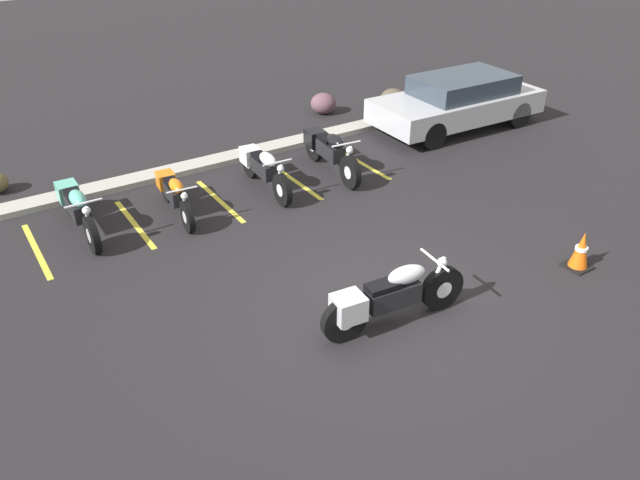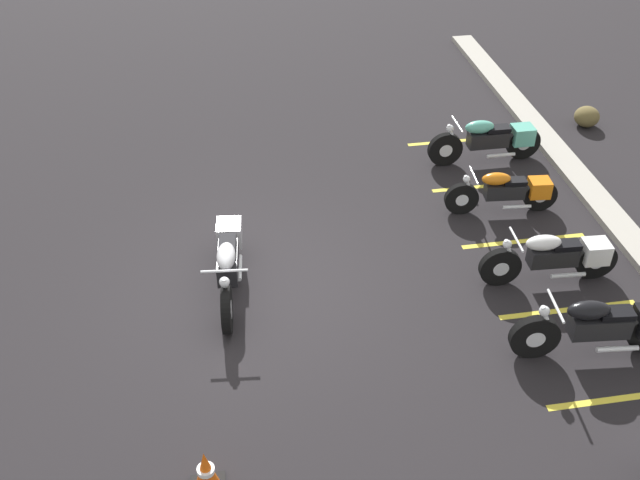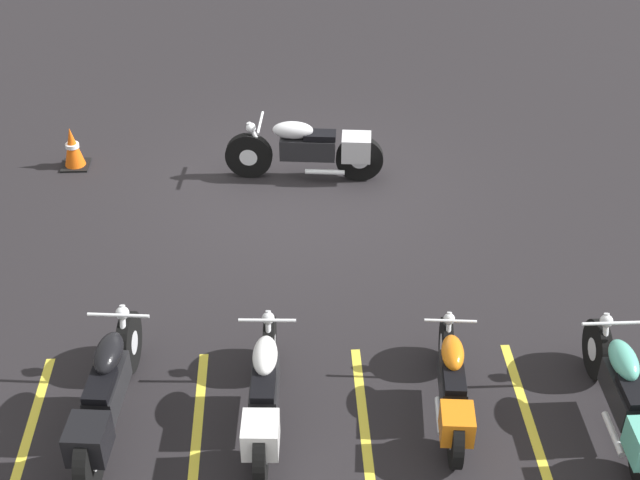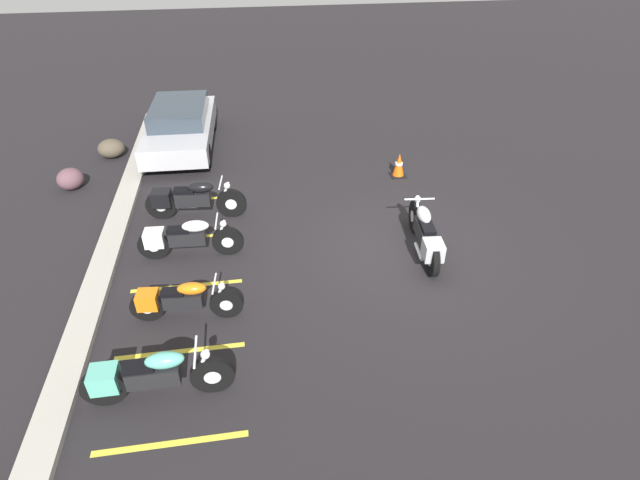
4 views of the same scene
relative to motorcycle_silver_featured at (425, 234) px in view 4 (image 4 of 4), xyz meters
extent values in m
plane|color=black|center=(0.19, 0.36, -0.48)|extent=(60.00, 60.00, 0.00)
cylinder|color=black|center=(0.92, -0.09, -0.14)|extent=(0.70, 0.19, 0.69)
cylinder|color=silver|center=(0.92, -0.09, -0.14)|extent=(0.27, 0.16, 0.26)
cylinder|color=black|center=(-0.69, 0.07, -0.14)|extent=(0.70, 0.19, 0.69)
cylinder|color=silver|center=(-0.69, 0.07, -0.14)|extent=(0.27, 0.16, 0.26)
cube|color=black|center=(0.07, -0.01, 0.02)|extent=(0.82, 0.37, 0.31)
ellipsoid|color=#B7B7BC|center=(0.27, -0.03, 0.30)|extent=(0.61, 0.33, 0.25)
cube|color=black|center=(-0.11, 0.01, 0.23)|extent=(0.48, 0.29, 0.08)
cube|color=#B7B7BC|center=(-0.63, 0.06, 0.05)|extent=(0.45, 0.41, 0.35)
cylinder|color=silver|center=(0.80, -0.08, 0.13)|extent=(0.28, 0.09, 0.55)
cylinder|color=silver|center=(0.73, -0.07, 0.40)|extent=(0.10, 0.65, 0.04)
sphere|color=silver|center=(0.87, -0.09, 0.32)|extent=(0.15, 0.15, 0.15)
cylinder|color=silver|center=(-0.18, 0.16, -0.29)|extent=(0.58, 0.13, 0.07)
cylinder|color=black|center=(-2.91, 4.25, -0.15)|extent=(0.12, 0.66, 0.66)
cylinder|color=silver|center=(-2.91, 4.25, -0.15)|extent=(0.13, 0.25, 0.25)
cylinder|color=black|center=(-2.91, 5.79, -0.15)|extent=(0.12, 0.66, 0.66)
cylinder|color=silver|center=(-2.91, 5.79, -0.15)|extent=(0.13, 0.25, 0.25)
cube|color=black|center=(-2.91, 5.07, 0.00)|extent=(0.28, 0.76, 0.30)
ellipsoid|color=#59B29E|center=(-2.91, 4.87, 0.26)|extent=(0.26, 0.56, 0.24)
cube|color=black|center=(-2.91, 5.24, 0.19)|extent=(0.24, 0.44, 0.08)
cube|color=#59B29E|center=(-2.91, 5.74, 0.03)|extent=(0.36, 0.40, 0.34)
cylinder|color=silver|center=(-2.91, 4.37, 0.11)|extent=(0.06, 0.26, 0.53)
cylinder|color=silver|center=(-2.91, 4.43, 0.36)|extent=(0.62, 0.04, 0.04)
sphere|color=silver|center=(-2.91, 4.30, 0.28)|extent=(0.14, 0.14, 0.14)
cylinder|color=silver|center=(-2.77, 5.32, -0.30)|extent=(0.07, 0.55, 0.07)
cylinder|color=black|center=(-1.31, 4.04, -0.19)|extent=(0.16, 0.59, 0.58)
cylinder|color=silver|center=(-1.31, 4.04, -0.19)|extent=(0.13, 0.23, 0.22)
cylinder|color=black|center=(-1.18, 5.41, -0.19)|extent=(0.16, 0.59, 0.58)
cylinder|color=silver|center=(-1.18, 5.41, -0.19)|extent=(0.13, 0.23, 0.22)
cube|color=black|center=(-1.24, 4.77, -0.06)|extent=(0.31, 0.69, 0.27)
ellipsoid|color=orange|center=(-1.26, 4.59, 0.18)|extent=(0.27, 0.51, 0.21)
cube|color=black|center=(-1.23, 4.92, 0.12)|extent=(0.25, 0.41, 0.07)
cube|color=orange|center=(-1.19, 5.37, -0.03)|extent=(0.35, 0.38, 0.30)
cylinder|color=silver|center=(-1.30, 4.15, 0.04)|extent=(0.07, 0.24, 0.47)
cylinder|color=silver|center=(-1.29, 4.20, 0.27)|extent=(0.55, 0.08, 0.03)
sphere|color=silver|center=(-1.30, 4.09, 0.20)|extent=(0.12, 0.12, 0.12)
cylinder|color=silver|center=(-1.10, 4.98, -0.32)|extent=(0.11, 0.49, 0.06)
cylinder|color=black|center=(0.61, 4.02, -0.16)|extent=(0.15, 0.64, 0.64)
cylinder|color=silver|center=(0.61, 4.02, -0.16)|extent=(0.13, 0.25, 0.24)
cylinder|color=black|center=(0.69, 5.51, -0.16)|extent=(0.15, 0.64, 0.64)
cylinder|color=silver|center=(0.69, 5.51, -0.16)|extent=(0.13, 0.25, 0.24)
cube|color=black|center=(0.66, 4.81, -0.02)|extent=(0.31, 0.75, 0.29)
ellipsoid|color=white|center=(0.65, 4.62, 0.24)|extent=(0.28, 0.55, 0.23)
cube|color=black|center=(0.67, 4.97, 0.17)|extent=(0.25, 0.44, 0.08)
cube|color=white|center=(0.69, 5.46, 0.01)|extent=(0.37, 0.40, 0.33)
cylinder|color=silver|center=(0.62, 4.13, 0.09)|extent=(0.07, 0.26, 0.51)
cylinder|color=silver|center=(0.62, 4.19, 0.34)|extent=(0.60, 0.07, 0.03)
sphere|color=silver|center=(0.62, 4.06, 0.26)|extent=(0.14, 0.14, 0.14)
cylinder|color=silver|center=(0.80, 5.04, -0.31)|extent=(0.10, 0.53, 0.07)
cylinder|color=black|center=(2.14, 3.93, -0.14)|extent=(0.19, 0.69, 0.68)
cylinder|color=silver|center=(2.14, 3.93, -0.14)|extent=(0.16, 0.27, 0.26)
cylinder|color=black|center=(2.29, 5.53, -0.14)|extent=(0.19, 0.69, 0.68)
cylinder|color=silver|center=(2.29, 5.53, -0.14)|extent=(0.16, 0.27, 0.26)
cube|color=black|center=(2.22, 4.78, 0.02)|extent=(0.37, 0.81, 0.31)
ellipsoid|color=black|center=(2.20, 4.57, 0.30)|extent=(0.32, 0.60, 0.25)
cube|color=black|center=(2.24, 4.96, 0.22)|extent=(0.29, 0.48, 0.08)
cube|color=black|center=(2.29, 5.48, 0.05)|extent=(0.41, 0.45, 0.35)
cylinder|color=silver|center=(2.15, 4.05, 0.13)|extent=(0.09, 0.28, 0.55)
cylinder|color=silver|center=(2.16, 4.11, 0.40)|extent=(0.64, 0.10, 0.04)
sphere|color=silver|center=(2.14, 3.98, 0.32)|extent=(0.15, 0.15, 0.15)
cylinder|color=silver|center=(2.39, 5.02, -0.29)|extent=(0.13, 0.58, 0.07)
cylinder|color=black|center=(4.93, 4.59, -0.16)|extent=(0.65, 0.24, 0.64)
cylinder|color=black|center=(4.98, 6.17, -0.16)|extent=(0.65, 0.24, 0.64)
cylinder|color=black|center=(7.68, 4.50, -0.16)|extent=(0.65, 0.24, 0.64)
cylinder|color=black|center=(7.73, 6.08, -0.16)|extent=(0.65, 0.24, 0.64)
cube|color=#B2B2B7|center=(6.33, 5.33, 0.08)|extent=(4.35, 1.94, 0.55)
cube|color=#2D3842|center=(6.48, 5.33, 0.58)|extent=(2.45, 1.59, 0.45)
cube|color=#A8A399|center=(0.19, 6.52, -0.42)|extent=(18.00, 0.50, 0.12)
ellipsoid|color=brown|center=(4.14, 7.98, -0.21)|extent=(0.90, 0.89, 0.55)
ellipsoid|color=brown|center=(5.96, 7.31, -0.22)|extent=(0.78, 0.85, 0.53)
cube|color=black|center=(3.55, -0.50, -0.47)|extent=(0.40, 0.40, 0.03)
cone|color=#EA590F|center=(3.55, -0.50, -0.16)|extent=(0.32, 0.32, 0.64)
cylinder|color=white|center=(3.55, -0.50, -0.13)|extent=(0.20, 0.20, 0.06)
cube|color=gold|center=(-3.75, 4.83, -0.48)|extent=(0.10, 2.10, 0.00)
cube|color=gold|center=(-2.05, 4.83, -0.48)|extent=(0.10, 2.10, 0.00)
cube|color=gold|center=(-0.34, 4.83, -0.48)|extent=(0.10, 2.10, 0.00)
cube|color=gold|center=(1.36, 4.83, -0.48)|extent=(0.10, 2.10, 0.00)
cube|color=gold|center=(3.06, 4.83, -0.48)|extent=(0.10, 2.10, 0.00)
camera|label=1|loc=(-4.59, -5.36, 5.09)|focal=35.00mm
camera|label=2|loc=(8.80, -0.09, 6.86)|focal=42.00mm
camera|label=3|loc=(0.39, 11.26, 6.31)|focal=50.00mm
camera|label=4|loc=(-8.07, 3.44, 5.64)|focal=28.00mm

